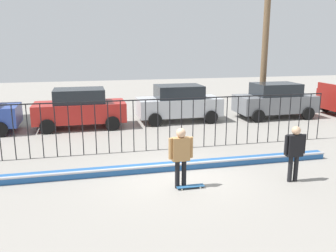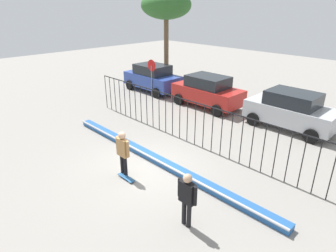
{
  "view_description": "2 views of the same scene",
  "coord_description": "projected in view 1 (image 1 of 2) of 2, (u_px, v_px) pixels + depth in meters",
  "views": [
    {
      "loc": [
        -2.67,
        -9.95,
        4.01
      ],
      "look_at": [
        0.17,
        2.01,
        1.14
      ],
      "focal_mm": 37.99,
      "sensor_mm": 36.0,
      "label": 1
    },
    {
      "loc": [
        7.58,
        -6.12,
        5.86
      ],
      "look_at": [
        -0.15,
        1.44,
        1.29
      ],
      "focal_mm": 31.15,
      "sensor_mm": 36.0,
      "label": 2
    }
  ],
  "objects": [
    {
      "name": "camera_operator",
      "position": [
        295.0,
        149.0,
        10.36
      ],
      "size": [
        0.68,
        0.26,
        1.69
      ],
      "rotation": [
        0.0,
        0.0,
        2.73
      ],
      "color": "black",
      "rests_on": "ground"
    },
    {
      "name": "skateboard",
      "position": [
        190.0,
        186.0,
        10.06
      ],
      "size": [
        0.8,
        0.2,
        0.07
      ],
      "rotation": [
        0.0,
        0.0,
        0.28
      ],
      "color": "#26598C",
      "rests_on": "ground"
    },
    {
      "name": "parked_car_red",
      "position": [
        80.0,
        108.0,
        17.13
      ],
      "size": [
        4.3,
        2.12,
        1.9
      ],
      "rotation": [
        0.0,
        0.0,
        0.02
      ],
      "color": "#B2231E",
      "rests_on": "ground"
    },
    {
      "name": "parked_car_silver",
      "position": [
        179.0,
        103.0,
        18.55
      ],
      "size": [
        4.3,
        2.12,
        1.9
      ],
      "rotation": [
        0.0,
        0.0,
        -0.03
      ],
      "color": "#B7BABF",
      "rests_on": "ground"
    },
    {
      "name": "perimeter_fence",
      "position": [
        158.0,
        119.0,
        13.47
      ],
      "size": [
        14.04,
        0.04,
        1.98
      ],
      "color": "black",
      "rests_on": "ground"
    },
    {
      "name": "skateboarder",
      "position": [
        181.0,
        153.0,
        9.88
      ],
      "size": [
        0.7,
        0.26,
        1.74
      ],
      "rotation": [
        0.0,
        0.0,
        0.46
      ],
      "color": "black",
      "rests_on": "ground"
    },
    {
      "name": "parked_car_gray",
      "position": [
        275.0,
        100.0,
        19.49
      ],
      "size": [
        4.3,
        2.12,
        1.9
      ],
      "rotation": [
        0.0,
        0.0,
        0.04
      ],
      "color": "slate",
      "rests_on": "ground"
    },
    {
      "name": "ground_plane",
      "position": [
        178.0,
        177.0,
        10.94
      ],
      "size": [
        60.0,
        60.0,
        0.0
      ],
      "primitive_type": "plane",
      "color": "gray"
    },
    {
      "name": "bowl_coping_ledge",
      "position": [
        172.0,
        166.0,
        11.54
      ],
      "size": [
        11.0,
        0.4,
        0.27
      ],
      "color": "#235699",
      "rests_on": "ground"
    }
  ]
}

